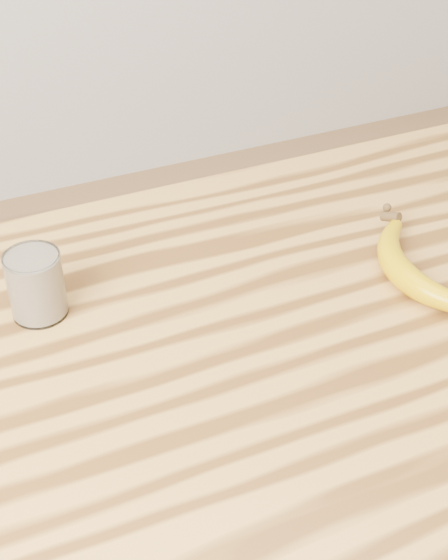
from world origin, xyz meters
name	(u,v)px	position (x,y,z in m)	size (l,w,h in m)	color
table	(270,409)	(0.00, 0.00, 0.77)	(1.20, 0.80, 0.90)	#B68138
smoothie_glass	(36,285)	(-0.25, 0.16, 0.95)	(0.07, 0.07, 0.09)	white
banana	(401,273)	(0.20, 0.03, 0.92)	(0.11, 0.31, 0.04)	#C69900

